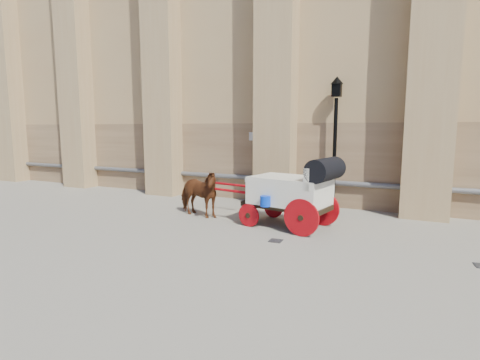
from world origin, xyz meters
The scene contains 5 objects.
ground centered at (0.00, 0.00, 0.00)m, with size 90.00×90.00×0.00m, color slate.
horse centered at (-2.54, 0.69, 0.76)m, with size 0.82×1.79×1.51m, color #5F2B16.
carriage centered at (0.64, 0.73, 1.09)m, with size 4.78×2.04×2.03m.
street_lamp centered at (1.14, 3.64, 2.42)m, with size 0.42×0.42×4.53m.
drain_grate_near centered at (0.62, -0.72, 0.01)m, with size 0.32×0.32×0.01m, color black.
Camera 1 is at (3.73, -9.32, 2.82)m, focal length 28.00 mm.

